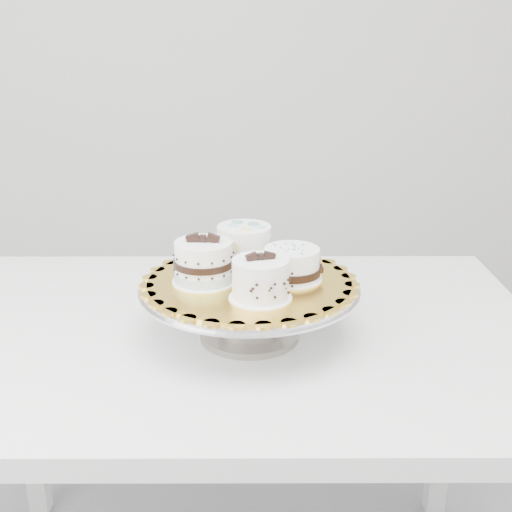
{
  "coord_description": "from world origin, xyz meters",
  "views": [
    {
      "loc": [
        -0.02,
        -0.98,
        1.29
      ],
      "look_at": [
        0.13,
        0.11,
        0.9
      ],
      "focal_mm": 45.0,
      "sensor_mm": 36.0,
      "label": 1
    }
  ],
  "objects": [
    {
      "name": "table",
      "position": [
        0.08,
        0.14,
        0.67
      ],
      "size": [
        1.31,
        0.96,
        0.75
      ],
      "rotation": [
        0.0,
        0.0,
        -0.12
      ],
      "color": "white",
      "rests_on": "floor"
    },
    {
      "name": "wall_back",
      "position": [
        0.0,
        1.75,
        1.4
      ],
      "size": [
        3.5,
        0.02,
        2.8
      ],
      "primitive_type": "cube",
      "color": "silver",
      "rests_on": "floor"
    },
    {
      "name": "cake_banded",
      "position": [
        0.03,
        0.09,
        0.9
      ],
      "size": [
        0.12,
        0.12,
        0.09
      ],
      "rotation": [
        0.0,
        0.0,
        -0.2
      ],
      "color": "white",
      "rests_on": "cake_board"
    },
    {
      "name": "cake_dots",
      "position": [
        0.11,
        0.18,
        0.9
      ],
      "size": [
        0.13,
        0.13,
        0.08
      ],
      "rotation": [
        0.0,
        0.0,
        -0.08
      ],
      "color": "white",
      "rests_on": "cake_board"
    },
    {
      "name": "cake_board",
      "position": [
        0.11,
        0.09,
        0.86
      ],
      "size": [
        0.49,
        0.49,
        0.01
      ],
      "primitive_type": "cylinder",
      "rotation": [
        0.0,
        0.0,
        -0.43
      ],
      "color": "gold",
      "rests_on": "cake_stand"
    },
    {
      "name": "cake_swirl",
      "position": [
        0.12,
        0.01,
        0.9
      ],
      "size": [
        0.11,
        0.11,
        0.08
      ],
      "rotation": [
        0.0,
        0.0,
        0.13
      ],
      "color": "white",
      "rests_on": "cake_board"
    },
    {
      "name": "cake_stand",
      "position": [
        0.11,
        0.09,
        0.82
      ],
      "size": [
        0.4,
        0.4,
        0.11
      ],
      "color": "gray",
      "rests_on": "table"
    },
    {
      "name": "cake_ribbon",
      "position": [
        0.19,
        0.09,
        0.89
      ],
      "size": [
        0.12,
        0.11,
        0.06
      ],
      "rotation": [
        0.0,
        0.0,
        0.05
      ],
      "color": "white",
      "rests_on": "cake_board"
    }
  ]
}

